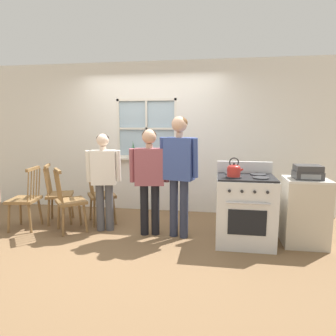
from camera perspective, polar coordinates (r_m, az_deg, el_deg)
ground_plane at (r=4.45m, az=-6.52°, el=-12.85°), size 16.00×16.00×0.00m
wall_back at (r=5.51m, az=-2.76°, el=5.65°), size 6.40×0.16×2.70m
chair_by_window at (r=5.23m, az=-20.13°, el=-4.87°), size 0.53×0.54×0.96m
chair_near_wall at (r=4.74m, az=-18.23°, el=-6.16°), size 0.58×0.58×0.96m
chair_center_cluster at (r=5.00m, az=-12.72°, el=-5.16°), size 0.56×0.57×0.96m
chair_near_stove at (r=5.10m, az=-25.53°, el=-5.53°), size 0.45×0.47×0.96m
person_elderly_left at (r=4.55m, az=-12.14°, el=-1.16°), size 0.52×0.29×1.46m
person_teen_center at (r=4.27m, az=-3.54°, el=-0.71°), size 0.58×0.28×1.53m
person_adult_right at (r=4.16m, az=2.13°, el=0.69°), size 0.57×0.30×1.71m
stove at (r=4.19m, az=14.42°, el=-7.61°), size 0.76×0.68×1.08m
kettle at (r=3.93m, az=12.43°, el=-0.37°), size 0.21×0.17×0.25m
potted_plant at (r=5.53m, az=-6.76°, el=2.82°), size 0.13×0.13×0.33m
side_counter at (r=4.42m, az=24.56°, el=-7.58°), size 0.55×0.50×0.90m
stereo at (r=4.29m, az=25.08°, el=-0.73°), size 0.34×0.29×0.18m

